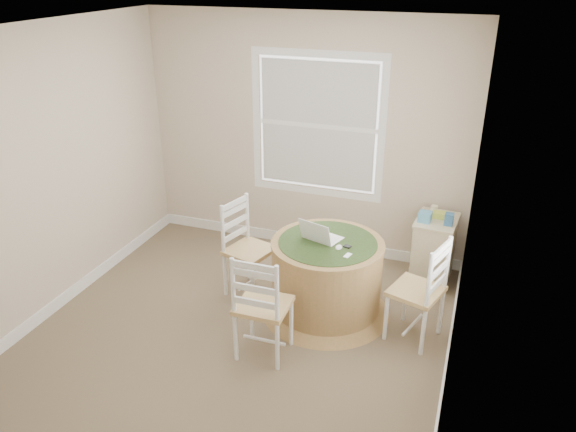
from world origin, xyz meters
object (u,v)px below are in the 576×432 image
(laptop, at_px, (321,236))
(corner_chest, at_px, (433,250))
(round_table, at_px, (327,274))
(chair_near, at_px, (263,305))
(chair_left, at_px, (250,250))
(chair_right, at_px, (416,290))

(laptop, height_order, corner_chest, laptop)
(round_table, xyz_separation_m, chair_near, (-0.32, -0.76, 0.07))
(round_table, height_order, chair_near, chair_near)
(chair_left, relative_size, corner_chest, 1.37)
(chair_left, distance_m, corner_chest, 1.88)
(chair_near, distance_m, laptop, 0.89)
(chair_near, height_order, corner_chest, chair_near)
(round_table, height_order, chair_right, chair_right)
(chair_near, distance_m, corner_chest, 2.07)
(chair_right, bearing_deg, round_table, -80.89)
(round_table, height_order, laptop, laptop)
(round_table, xyz_separation_m, laptop, (-0.07, 0.04, 0.36))
(chair_left, bearing_deg, corner_chest, -47.15)
(laptop, bearing_deg, corner_chest, -119.13)
(round_table, relative_size, laptop, 3.10)
(laptop, bearing_deg, chair_near, 90.39)
(round_table, xyz_separation_m, corner_chest, (0.87, 0.92, -0.05))
(chair_right, xyz_separation_m, laptop, (-0.90, 0.15, 0.29))
(chair_left, bearing_deg, chair_near, -134.38)
(chair_left, relative_size, chair_near, 1.00)
(chair_left, xyz_separation_m, chair_right, (1.63, -0.19, 0.00))
(chair_near, xyz_separation_m, laptop, (0.25, 0.80, 0.29))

